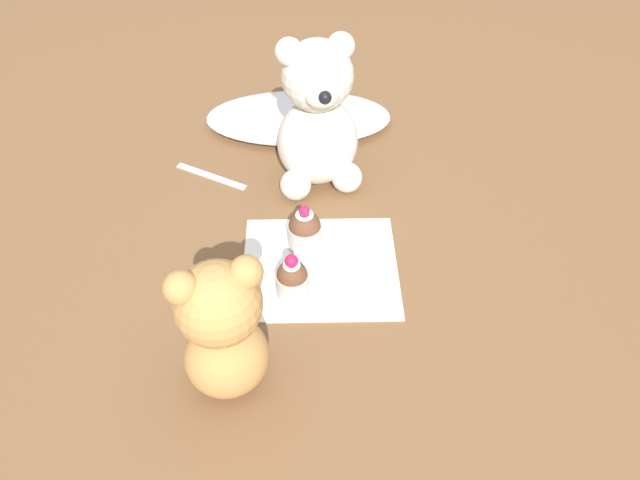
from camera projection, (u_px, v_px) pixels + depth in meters
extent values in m
plane|color=brown|center=(320.00, 267.00, 0.92)|extent=(4.00, 4.00, 0.00)
cube|color=silver|center=(320.00, 266.00, 0.91)|extent=(0.23, 0.21, 0.01)
ellipsoid|color=silver|center=(299.00, 117.00, 1.17)|extent=(0.35, 0.18, 0.04)
ellipsoid|color=beige|center=(316.00, 142.00, 1.01)|extent=(0.15, 0.14, 0.15)
sphere|color=beige|center=(315.00, 76.00, 0.93)|extent=(0.11, 0.11, 0.11)
ellipsoid|color=beige|center=(322.00, 94.00, 0.91)|extent=(0.06, 0.06, 0.04)
sphere|color=black|center=(325.00, 97.00, 0.89)|extent=(0.02, 0.02, 0.02)
sphere|color=beige|center=(289.00, 52.00, 0.90)|extent=(0.04, 0.04, 0.04)
sphere|color=beige|center=(341.00, 46.00, 0.91)|extent=(0.04, 0.04, 0.04)
sphere|color=beige|center=(296.00, 185.00, 1.01)|extent=(0.05, 0.05, 0.05)
sphere|color=beige|center=(347.00, 177.00, 1.03)|extent=(0.05, 0.05, 0.05)
ellipsoid|color=#B78447|center=(227.00, 357.00, 0.73)|extent=(0.12, 0.11, 0.11)
sphere|color=#B78447|center=(218.00, 304.00, 0.67)|extent=(0.10, 0.10, 0.10)
ellipsoid|color=#B78447|center=(212.00, 282.00, 0.70)|extent=(0.06, 0.05, 0.04)
sphere|color=black|center=(208.00, 268.00, 0.70)|extent=(0.02, 0.02, 0.02)
sphere|color=#B78447|center=(246.00, 272.00, 0.65)|extent=(0.04, 0.04, 0.04)
sphere|color=#B78447|center=(180.00, 288.00, 0.63)|extent=(0.04, 0.04, 0.04)
sphere|color=#B78447|center=(250.00, 348.00, 0.79)|extent=(0.04, 0.04, 0.04)
sphere|color=#B78447|center=(199.00, 361.00, 0.77)|extent=(0.04, 0.04, 0.04)
cylinder|color=#B2ADA3|center=(305.00, 235.00, 0.93)|extent=(0.05, 0.05, 0.03)
sphere|color=brown|center=(305.00, 226.00, 0.92)|extent=(0.05, 0.05, 0.05)
cylinder|color=white|center=(304.00, 215.00, 0.90)|extent=(0.03, 0.03, 0.00)
sphere|color=#B71947|center=(304.00, 211.00, 0.90)|extent=(0.02, 0.02, 0.02)
cylinder|color=#B2ADA3|center=(292.00, 284.00, 0.86)|extent=(0.05, 0.05, 0.03)
sphere|color=brown|center=(292.00, 275.00, 0.85)|extent=(0.04, 0.04, 0.04)
cylinder|color=white|center=(292.00, 265.00, 0.83)|extent=(0.02, 0.02, 0.00)
sphere|color=#B71947|center=(291.00, 261.00, 0.83)|extent=(0.02, 0.02, 0.02)
cube|color=silver|center=(211.00, 176.00, 1.07)|extent=(0.13, 0.08, 0.01)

